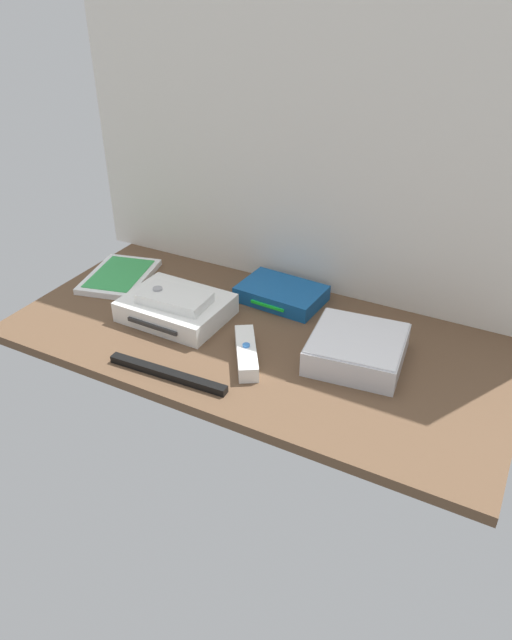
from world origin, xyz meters
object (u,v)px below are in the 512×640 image
object	(u,v)px
mini_computer	(357,349)
remote_wand	(246,353)
network_router	(281,294)
game_console	(176,308)
game_case	(120,276)
remote_classic_pad	(174,298)
sensor_bar	(167,374)

from	to	relation	value
mini_computer	remote_wand	bearing A→B (deg)	-153.06
remote_wand	network_router	bearing A→B (deg)	67.02
game_console	remote_wand	xyz separation A→B (cm)	(20.34, -6.57, -0.69)
game_case	network_router	distance (cm)	39.06
remote_wand	remote_classic_pad	bearing A→B (deg)	132.60
mini_computer	sensor_bar	world-z (taller)	mini_computer
network_router	sensor_bar	world-z (taller)	network_router
sensor_bar	mini_computer	bearing A→B (deg)	33.72
mini_computer	remote_classic_pad	bearing A→B (deg)	-173.89
network_router	game_console	bearing A→B (deg)	-131.50
game_console	sensor_bar	bearing A→B (deg)	-59.16
game_console	remote_classic_pad	world-z (taller)	remote_classic_pad
remote_classic_pad	remote_wand	bearing A→B (deg)	-16.98
mini_computer	remote_classic_pad	world-z (taller)	remote_classic_pad
network_router	sensor_bar	xyz separation A→B (cm)	(-6.24, -34.55, -1.00)
mini_computer	remote_classic_pad	size ratio (longest dim) A/B	1.29
game_console	network_router	size ratio (longest dim) A/B	1.14
remote_classic_pad	game_case	bearing A→B (deg)	155.86
game_console	mini_computer	bearing A→B (deg)	5.24
mini_computer	remote_wand	world-z (taller)	mini_computer
mini_computer	game_case	size ratio (longest dim) A/B	0.87
game_console	game_case	world-z (taller)	game_console
game_case	remote_wand	bearing A→B (deg)	-32.98
game_console	mini_computer	size ratio (longest dim) A/B	1.13
remote_wand	sensor_bar	world-z (taller)	remote_wand
game_case	sensor_bar	distance (cm)	40.99
game_console	remote_classic_pad	xyz separation A→B (cm)	(0.69, -1.28, 3.21)
network_router	remote_classic_pad	xyz separation A→B (cm)	(-15.85, -17.79, 3.71)
game_case	mini_computer	bearing A→B (deg)	-18.78
network_router	sensor_bar	bearing A→B (deg)	-96.69
game_console	network_router	distance (cm)	23.37
network_router	remote_classic_pad	bearing A→B (deg)	-128.15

